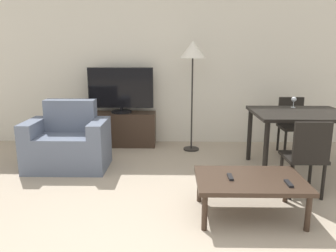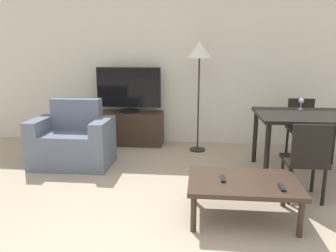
# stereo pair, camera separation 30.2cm
# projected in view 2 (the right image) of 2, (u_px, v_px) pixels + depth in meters

# --- Properties ---
(wall_back) EXTENTS (7.56, 0.06, 2.70)m
(wall_back) POSITION_uv_depth(u_px,v_px,m) (177.00, 61.00, 5.28)
(wall_back) COLOR silver
(wall_back) RESTS_ON ground_plane
(armchair) EXTENTS (1.03, 0.64, 0.87)m
(armchair) POSITION_uv_depth(u_px,v_px,m) (73.00, 142.00, 4.37)
(armchair) COLOR slate
(armchair) RESTS_ON ground_plane
(tv_stand) EXTENTS (1.08, 0.37, 0.54)m
(tv_stand) POSITION_uv_depth(u_px,v_px,m) (130.00, 128.00, 5.35)
(tv_stand) COLOR #38281E
(tv_stand) RESTS_ON ground_plane
(tv) EXTENTS (1.03, 0.32, 0.71)m
(tv) POSITION_uv_depth(u_px,v_px,m) (129.00, 90.00, 5.20)
(tv) COLOR black
(tv) RESTS_ON tv_stand
(coffee_table) EXTENTS (0.99, 0.66, 0.36)m
(coffee_table) POSITION_uv_depth(u_px,v_px,m) (243.00, 185.00, 2.95)
(coffee_table) COLOR #38281E
(coffee_table) RESTS_ON ground_plane
(dining_table) EXTENTS (1.14, 0.94, 0.76)m
(dining_table) POSITION_uv_depth(u_px,v_px,m) (305.00, 122.00, 3.95)
(dining_table) COLOR black
(dining_table) RESTS_ON ground_plane
(dining_chair_near) EXTENTS (0.40, 0.40, 0.83)m
(dining_chair_near) POSITION_uv_depth(u_px,v_px,m) (307.00, 158.00, 3.26)
(dining_chair_near) COLOR black
(dining_chair_near) RESTS_ON ground_plane
(dining_chair_far) EXTENTS (0.40, 0.40, 0.83)m
(dining_chair_far) POSITION_uv_depth(u_px,v_px,m) (302.00, 125.00, 4.73)
(dining_chair_far) COLOR black
(dining_chair_far) RESTS_ON ground_plane
(floor_lamp) EXTENTS (0.38, 0.38, 1.65)m
(floor_lamp) POSITION_uv_depth(u_px,v_px,m) (199.00, 55.00, 4.75)
(floor_lamp) COLOR black
(floor_lamp) RESTS_ON ground_plane
(remote_primary) EXTENTS (0.04, 0.15, 0.02)m
(remote_primary) POSITION_uv_depth(u_px,v_px,m) (282.00, 187.00, 2.78)
(remote_primary) COLOR black
(remote_primary) RESTS_ON coffee_table
(remote_secondary) EXTENTS (0.04, 0.15, 0.02)m
(remote_secondary) POSITION_uv_depth(u_px,v_px,m) (223.00, 179.00, 2.96)
(remote_secondary) COLOR black
(remote_secondary) RESTS_ON coffee_table
(wine_glass_left) EXTENTS (0.07, 0.07, 0.15)m
(wine_glass_left) POSITION_uv_depth(u_px,v_px,m) (301.00, 102.00, 4.21)
(wine_glass_left) COLOR silver
(wine_glass_left) RESTS_ON dining_table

